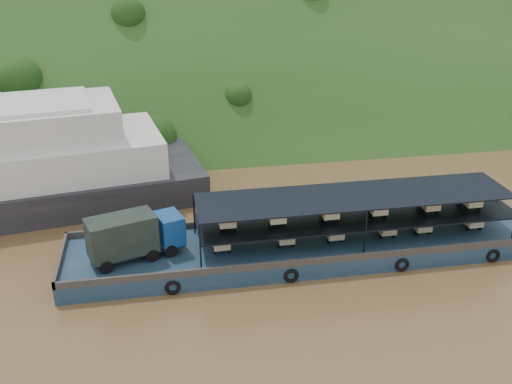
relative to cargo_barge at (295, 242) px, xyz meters
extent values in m
plane|color=brown|center=(-0.02, 1.85, -1.12)|extent=(160.00, 160.00, 0.00)
cube|color=#1A3C16|center=(-0.02, 37.85, -1.12)|extent=(140.00, 39.60, 39.60)
cube|color=#142C46|center=(0.91, 0.05, -0.52)|extent=(35.00, 7.00, 1.20)
cube|color=#592D19|center=(0.91, 3.45, 0.33)|extent=(35.00, 0.20, 0.50)
cube|color=#592D19|center=(0.91, -3.35, 0.33)|extent=(35.00, 0.20, 0.50)
cube|color=#592D19|center=(-16.49, 0.05, 0.33)|extent=(0.20, 7.00, 0.50)
torus|color=black|center=(-9.09, -3.50, -0.57)|extent=(1.06, 0.26, 1.06)
torus|color=black|center=(-1.09, -3.50, -0.57)|extent=(1.06, 0.26, 1.06)
torus|color=black|center=(6.91, -3.50, -0.57)|extent=(1.06, 0.26, 1.06)
torus|color=black|center=(13.91, -3.50, -0.57)|extent=(1.06, 0.26, 1.06)
cylinder|color=black|center=(-13.34, -1.93, 0.55)|extent=(1.00, 0.60, 0.94)
cylinder|color=black|center=(-13.95, -0.05, 0.55)|extent=(1.00, 0.60, 0.94)
cylinder|color=black|center=(-10.30, -0.95, 0.55)|extent=(1.00, 0.60, 0.94)
cylinder|color=black|center=(-10.90, 0.93, 0.55)|extent=(1.00, 0.60, 0.94)
cylinder|color=black|center=(-9.04, -0.55, 0.55)|extent=(1.00, 0.60, 0.94)
cylinder|color=black|center=(-9.65, 1.33, 0.55)|extent=(1.00, 0.60, 0.94)
cube|color=black|center=(-11.32, -0.24, 0.69)|extent=(6.72, 3.93, 0.19)
cube|color=navy|center=(-8.99, 0.51, 1.78)|extent=(2.21, 2.64, 2.07)
cube|color=black|center=(-8.23, 0.75, 2.15)|extent=(0.63, 1.81, 0.85)
cube|color=black|center=(-12.21, -0.53, 2.06)|extent=(4.99, 3.53, 2.63)
cube|color=black|center=(4.41, 0.05, 1.74)|extent=(23.00, 5.00, 0.12)
cube|color=black|center=(4.41, 0.05, 3.38)|extent=(23.00, 5.00, 0.08)
cylinder|color=black|center=(-7.09, -2.45, 1.73)|extent=(0.12, 0.12, 3.30)
cylinder|color=black|center=(-7.09, 2.55, 1.73)|extent=(0.12, 0.12, 3.30)
cylinder|color=black|center=(4.41, -2.45, 1.73)|extent=(0.12, 0.12, 3.30)
cylinder|color=black|center=(4.41, 2.55, 1.73)|extent=(0.12, 0.12, 3.30)
cylinder|color=black|center=(15.91, 2.55, 1.73)|extent=(0.12, 0.12, 3.30)
cylinder|color=black|center=(-5.47, 1.10, 0.34)|extent=(0.12, 0.52, 0.52)
cylinder|color=black|center=(-5.97, -0.70, 0.34)|extent=(0.14, 0.52, 0.52)
cylinder|color=black|center=(-4.97, -0.70, 0.34)|extent=(0.14, 0.52, 0.52)
cube|color=beige|center=(-5.47, -0.35, 0.68)|extent=(1.15, 1.50, 0.44)
cube|color=red|center=(-5.47, 0.80, 0.86)|extent=(0.55, 0.80, 0.80)
cube|color=red|center=(-5.47, 0.60, 1.36)|extent=(0.50, 0.10, 0.10)
cylinder|color=black|center=(-0.82, 1.10, 0.34)|extent=(0.12, 0.52, 0.52)
cylinder|color=black|center=(-1.32, -0.70, 0.34)|extent=(0.14, 0.52, 0.52)
cylinder|color=black|center=(-0.32, -0.70, 0.34)|extent=(0.14, 0.52, 0.52)
cube|color=#C1BD89|center=(-0.82, -0.35, 0.68)|extent=(1.15, 1.50, 0.44)
cube|color=#B80C16|center=(-0.82, 0.80, 0.86)|extent=(0.55, 0.80, 0.80)
cube|color=#B80C16|center=(-0.82, 0.60, 1.36)|extent=(0.50, 0.10, 0.10)
cylinder|color=black|center=(2.84, 1.10, 0.34)|extent=(0.12, 0.52, 0.52)
cylinder|color=black|center=(2.34, -0.70, 0.34)|extent=(0.14, 0.52, 0.52)
cylinder|color=black|center=(3.34, -0.70, 0.34)|extent=(0.14, 0.52, 0.52)
cube|color=#BFB087|center=(2.84, -0.35, 0.68)|extent=(1.15, 1.50, 0.44)
cube|color=red|center=(2.84, 0.80, 0.86)|extent=(0.55, 0.80, 0.80)
cube|color=red|center=(2.84, 0.60, 1.36)|extent=(0.50, 0.10, 0.10)
cylinder|color=black|center=(6.86, 1.10, 0.34)|extent=(0.12, 0.52, 0.52)
cylinder|color=black|center=(6.36, -0.70, 0.34)|extent=(0.14, 0.52, 0.52)
cylinder|color=black|center=(7.36, -0.70, 0.34)|extent=(0.14, 0.52, 0.52)
cube|color=tan|center=(6.86, -0.35, 0.68)|extent=(1.15, 1.50, 0.44)
cube|color=red|center=(6.86, 0.80, 0.86)|extent=(0.55, 0.80, 0.80)
cube|color=red|center=(6.86, 0.60, 1.36)|extent=(0.50, 0.10, 0.10)
cylinder|color=black|center=(9.64, 1.10, 0.34)|extent=(0.12, 0.52, 0.52)
cylinder|color=black|center=(9.14, -0.70, 0.34)|extent=(0.14, 0.52, 0.52)
cylinder|color=black|center=(10.14, -0.70, 0.34)|extent=(0.14, 0.52, 0.52)
cube|color=tan|center=(9.64, -0.35, 0.68)|extent=(1.15, 1.50, 0.44)
cube|color=red|center=(9.64, 0.80, 0.86)|extent=(0.55, 0.80, 0.80)
cube|color=red|center=(9.64, 0.60, 1.36)|extent=(0.50, 0.10, 0.10)
cylinder|color=black|center=(13.81, 1.10, 0.34)|extent=(0.12, 0.52, 0.52)
cylinder|color=black|center=(13.31, -0.70, 0.34)|extent=(0.14, 0.52, 0.52)
cylinder|color=black|center=(14.31, -0.70, 0.34)|extent=(0.14, 0.52, 0.52)
cube|color=beige|center=(13.81, -0.35, 0.68)|extent=(1.15, 1.50, 0.44)
cube|color=red|center=(13.81, 0.80, 0.86)|extent=(0.55, 0.80, 0.80)
cube|color=red|center=(13.81, 0.60, 1.36)|extent=(0.50, 0.10, 0.10)
cylinder|color=black|center=(-5.02, 1.10, 2.06)|extent=(0.12, 0.52, 0.52)
cylinder|color=black|center=(-5.52, -0.70, 2.06)|extent=(0.14, 0.52, 0.52)
cylinder|color=black|center=(-4.52, -0.70, 2.06)|extent=(0.14, 0.52, 0.52)
cube|color=#BFB087|center=(-5.02, -0.35, 2.40)|extent=(1.15, 1.50, 0.44)
cube|color=red|center=(-5.02, 0.80, 2.58)|extent=(0.55, 0.80, 0.80)
cube|color=red|center=(-5.02, 0.60, 3.08)|extent=(0.50, 0.10, 0.10)
cylinder|color=black|center=(-1.49, 1.10, 2.06)|extent=(0.12, 0.52, 0.52)
cylinder|color=black|center=(-1.99, -0.70, 2.06)|extent=(0.14, 0.52, 0.52)
cylinder|color=black|center=(-0.99, -0.70, 2.06)|extent=(0.14, 0.52, 0.52)
cube|color=beige|center=(-1.49, -0.35, 2.40)|extent=(1.15, 1.50, 0.44)
cube|color=navy|center=(-1.49, 0.80, 2.58)|extent=(0.55, 0.80, 0.80)
cube|color=navy|center=(-1.49, 0.60, 3.08)|extent=(0.50, 0.10, 0.10)
cylinder|color=black|center=(2.38, 1.10, 2.06)|extent=(0.12, 0.52, 0.52)
cylinder|color=black|center=(1.88, -0.70, 2.06)|extent=(0.14, 0.52, 0.52)
cylinder|color=black|center=(2.88, -0.70, 2.06)|extent=(0.14, 0.52, 0.52)
cube|color=beige|center=(2.38, -0.35, 2.40)|extent=(1.15, 1.50, 0.44)
cube|color=red|center=(2.38, 0.80, 2.58)|extent=(0.55, 0.80, 0.80)
cube|color=red|center=(2.38, 0.60, 3.08)|extent=(0.50, 0.10, 0.10)
cylinder|color=black|center=(6.02, 1.10, 2.06)|extent=(0.12, 0.52, 0.52)
cylinder|color=black|center=(5.52, -0.70, 2.06)|extent=(0.14, 0.52, 0.52)
cylinder|color=black|center=(6.52, -0.70, 2.06)|extent=(0.14, 0.52, 0.52)
cube|color=beige|center=(6.02, -0.35, 2.40)|extent=(1.15, 1.50, 0.44)
cube|color=beige|center=(6.02, 0.80, 2.58)|extent=(0.55, 0.80, 0.80)
cube|color=beige|center=(6.02, 0.60, 3.08)|extent=(0.50, 0.10, 0.10)
cylinder|color=black|center=(10.08, 1.10, 2.06)|extent=(0.12, 0.52, 0.52)
cylinder|color=black|center=(9.58, -0.70, 2.06)|extent=(0.14, 0.52, 0.52)
cylinder|color=black|center=(10.58, -0.70, 2.06)|extent=(0.14, 0.52, 0.52)
cube|color=tan|center=(10.08, -0.35, 2.40)|extent=(1.15, 1.50, 0.44)
cube|color=red|center=(10.08, 0.80, 2.58)|extent=(0.55, 0.80, 0.80)
cube|color=red|center=(10.08, 0.60, 3.08)|extent=(0.50, 0.10, 0.10)
cylinder|color=black|center=(13.43, 1.10, 2.06)|extent=(0.12, 0.52, 0.52)
cylinder|color=black|center=(12.93, -0.70, 2.06)|extent=(0.14, 0.52, 0.52)
cylinder|color=black|center=(13.93, -0.70, 2.06)|extent=(0.14, 0.52, 0.52)
cube|color=beige|center=(13.43, -0.35, 2.40)|extent=(1.15, 1.50, 0.44)
cube|color=#C5BA8B|center=(13.43, 0.80, 2.58)|extent=(0.55, 0.80, 0.80)
cube|color=#C5BA8B|center=(13.43, 0.60, 3.08)|extent=(0.50, 0.10, 0.10)
camera|label=1|loc=(-9.34, -35.54, 20.43)|focal=40.00mm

